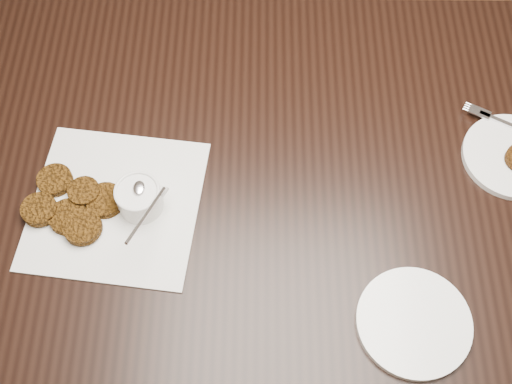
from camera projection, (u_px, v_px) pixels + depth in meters
floor at (282, 321)px, 1.87m from camera, size 4.00×4.00×0.00m
table at (265, 252)px, 1.57m from camera, size 1.44×0.92×0.75m
napkin at (116, 205)px, 1.20m from camera, size 0.34×0.34×0.00m
sauce_ramekin at (136, 190)px, 1.15m from camera, size 0.15×0.15×0.12m
patty_cluster at (76, 204)px, 1.19m from camera, size 0.27×0.27×0.02m
plate_empty at (414, 322)px, 1.09m from camera, size 0.22×0.22×0.01m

